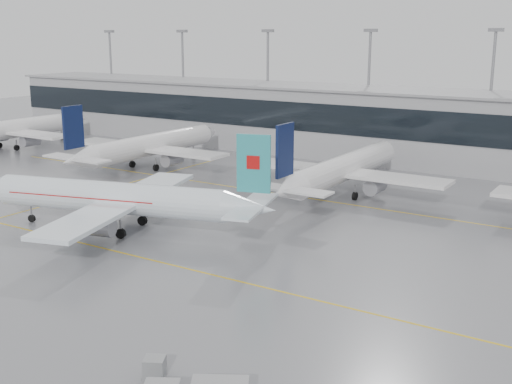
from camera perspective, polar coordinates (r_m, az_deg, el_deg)
The scene contains 13 objects.
ground at distance 61.34m, azimuth -6.09°, elevation -6.80°, with size 320.00×320.00×0.00m, color gray.
taxi_line_main at distance 61.34m, azimuth -6.09°, elevation -6.80°, with size 120.00×0.25×0.01m, color gold.
taxi_line_north at distance 85.67m, azimuth 6.50°, elevation -0.83°, with size 120.00×0.25×0.01m, color gold.
taxi_line_cross at distance 91.64m, azimuth -14.96°, elevation -0.25°, with size 0.25×60.00×0.01m, color gold.
terminal at distance 113.65m, azimuth 13.78°, elevation 5.56°, with size 180.00×15.00×12.00m, color #97979B.
terminal_glass at distance 106.39m, azimuth 12.48°, elevation 5.91°, with size 180.00×0.20×5.00m, color black.
terminal_roof at distance 112.97m, azimuth 13.96°, elevation 8.67°, with size 182.00×16.00×0.40m, color gray.
light_masts at distance 118.56m, azimuth 14.95°, elevation 9.39°, with size 156.40×1.00×22.60m.
air_canada_jet at distance 73.08m, azimuth -11.93°, elevation -0.61°, with size 36.36×29.70×11.64m.
parked_jet_a at distance 133.14m, azimuth -20.89°, elevation 5.21°, with size 29.64×36.96×11.72m.
parked_jet_b at distance 107.32m, azimuth -9.57°, elevation 4.06°, with size 29.64×36.96×11.72m.
parked_jet_c at distance 88.08m, azimuth 7.63°, elevation 2.02°, with size 29.64×36.96×11.72m.
gse_unit at distance 43.29m, azimuth -9.00°, elevation -15.15°, with size 1.34×1.25×1.34m, color gray.
Camera 1 is at (36.21, -44.60, 21.50)m, focal length 45.00 mm.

